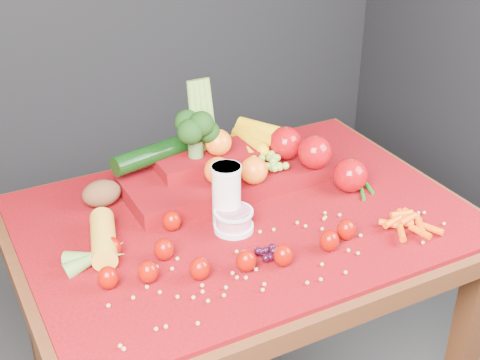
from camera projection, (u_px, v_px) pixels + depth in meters
name	position (u px, v px, depth m)	size (l,w,h in m)	color
table	(244.00, 251.00, 1.68)	(1.10, 0.80, 0.75)	#3E210E
red_cloth	(244.00, 217.00, 1.63)	(1.05, 0.75, 0.01)	maroon
milk_glass	(226.00, 193.00, 1.56)	(0.07, 0.07, 0.15)	beige
yogurt_bowl	(234.00, 220.00, 1.56)	(0.09, 0.09, 0.05)	silver
strawberry_scatter	(212.00, 251.00, 1.45)	(0.58, 0.28, 0.05)	#941203
dark_grape_cluster	(267.00, 253.00, 1.47)	(0.06, 0.05, 0.03)	black
soybean_scatter	(286.00, 256.00, 1.47)	(0.84, 0.24, 0.01)	tan
corn_ear	(98.00, 251.00, 1.46)	(0.22, 0.25, 0.06)	gold
potato	(102.00, 193.00, 1.66)	(0.10, 0.07, 0.07)	#4F3218
baby_carrot_pile	(408.00, 223.00, 1.57)	(0.17, 0.17, 0.03)	#E24C08
green_bean_pile	(361.00, 183.00, 1.76)	(0.14, 0.12, 0.01)	#145B15
produce_mound	(236.00, 163.00, 1.74)	(0.60, 0.36, 0.27)	maroon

